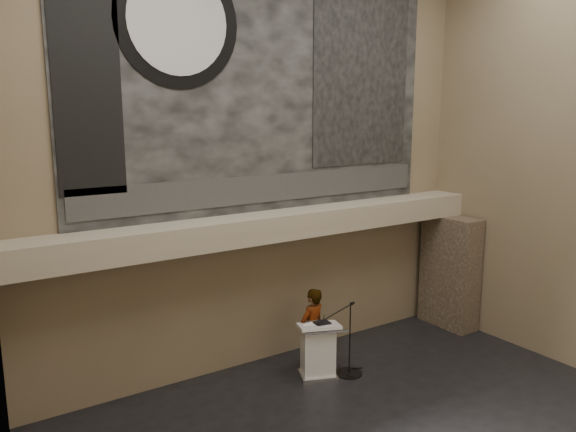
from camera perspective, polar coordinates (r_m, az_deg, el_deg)
wall_back at (r=11.25m, az=-2.25°, el=5.90°), size 10.00×0.02×8.50m
wall_left at (r=5.73m, az=-24.92°, el=0.09°), size 0.02×8.00×8.50m
soffit at (r=11.10m, az=-1.14°, el=-0.94°), size 10.00×0.80×0.50m
sprinkler_left at (r=10.38m, az=-8.49°, el=-3.49°), size 0.04×0.04×0.06m
sprinkler_right at (r=12.22m, az=6.55°, el=-1.26°), size 0.04×0.04×0.06m
banner at (r=11.19m, az=-2.23°, el=13.31°), size 8.00×0.05×5.00m
banner_text_strip at (r=11.26m, az=-2.05°, el=2.84°), size 7.76×0.02×0.55m
banner_clock_rim at (r=10.43m, az=-11.12°, el=18.82°), size 2.30×0.02×2.30m
banner_clock_face at (r=10.42m, az=-11.08°, el=18.83°), size 1.84×0.02×1.84m
banner_building_print at (r=12.58m, az=7.53°, el=13.41°), size 2.60×0.02×3.60m
banner_brick_print at (r=9.82m, az=-19.66°, el=11.29°), size 1.10×0.02×3.20m
stone_pier at (r=14.16m, az=16.11°, el=-5.44°), size 0.60×1.40×2.70m
lectern at (r=11.33m, az=3.07°, el=-13.49°), size 0.94×0.81×1.14m
binder at (r=11.13m, az=3.48°, el=-10.79°), size 0.32×0.27×0.04m
papers at (r=11.02m, az=2.46°, el=-11.10°), size 0.26×0.34×0.00m
speaker_person at (r=11.51m, az=2.47°, el=-11.44°), size 0.70×0.54×1.71m
mic_stand at (r=11.59m, az=6.13°, el=-14.72°), size 1.42×0.73×1.50m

